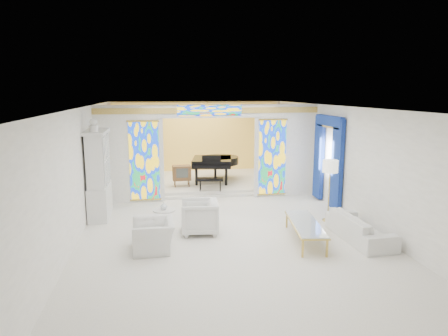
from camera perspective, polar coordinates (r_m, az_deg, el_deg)
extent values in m
plane|color=white|center=(11.05, -0.65, -7.01)|extent=(12.00, 12.00, 0.00)
cube|color=white|center=(10.53, -0.68, 8.73)|extent=(7.00, 12.00, 0.02)
cube|color=white|center=(16.58, -3.93, 4.28)|extent=(7.00, 0.02, 3.00)
cube|color=white|center=(5.05, 10.28, -11.25)|extent=(7.00, 0.02, 3.00)
cube|color=white|center=(10.72, -19.48, 0.08)|extent=(0.02, 12.00, 3.00)
cube|color=white|center=(11.75, 16.45, 1.15)|extent=(0.02, 12.00, 3.00)
cube|color=white|center=(12.56, -13.47, 1.90)|extent=(2.00, 0.18, 3.00)
cube|color=white|center=(13.20, 8.74, 2.49)|extent=(2.00, 0.18, 3.00)
cube|color=white|center=(12.51, -2.13, 8.14)|extent=(3.00, 0.18, 0.40)
cube|color=silver|center=(12.47, -8.87, 1.07)|extent=(0.12, 0.06, 2.60)
cube|color=silver|center=(12.86, 4.62, 1.46)|extent=(0.12, 0.06, 2.60)
cube|color=silver|center=(12.42, -2.06, 7.43)|extent=(3.24, 0.06, 0.12)
cube|color=#DBB152|center=(12.41, -2.07, 8.21)|extent=(7.00, 0.05, 0.18)
cube|color=gold|center=(12.46, -11.31, 0.99)|extent=(0.90, 0.04, 2.40)
cube|color=gold|center=(12.99, 6.90, 1.51)|extent=(0.90, 0.04, 2.40)
cube|color=gold|center=(12.40, -2.06, 8.21)|extent=(2.00, 0.04, 0.34)
cube|color=white|center=(14.95, -3.12, -1.92)|extent=(6.80, 3.80, 0.18)
cube|color=#F5BE55|center=(16.46, -3.89, 4.23)|extent=(6.70, 0.10, 2.90)
cylinder|color=#B89940|center=(14.53, -2.38, 7.53)|extent=(0.48, 0.48, 0.30)
cube|color=navy|center=(11.77, 15.87, 0.46)|extent=(0.12, 0.55, 2.60)
cube|color=navy|center=(12.94, 13.41, 1.48)|extent=(0.12, 0.55, 2.60)
cube|color=navy|center=(12.21, 14.85, 6.55)|extent=(0.14, 1.70, 0.30)
cube|color=#E9B952|center=(12.23, 14.81, 5.76)|extent=(0.12, 1.50, 0.06)
cube|color=silver|center=(11.48, -17.27, -4.48)|extent=(0.50, 1.40, 0.90)
cube|color=silver|center=(11.24, -17.60, 1.19)|extent=(0.44, 1.30, 1.40)
cube|color=silver|center=(11.22, -16.44, 1.23)|extent=(0.01, 1.20, 1.30)
cube|color=silver|center=(11.15, -17.82, 4.94)|extent=(0.56, 1.46, 0.08)
cylinder|color=white|center=(10.80, -18.11, 5.38)|extent=(0.22, 0.22, 0.16)
sphere|color=white|center=(10.78, -18.16, 6.23)|extent=(0.20, 0.20, 0.20)
imported|color=white|center=(8.91, -10.03, -9.43)|extent=(0.91, 1.03, 0.65)
imported|color=white|center=(9.76, -3.53, -6.97)|extent=(0.96, 0.94, 0.81)
imported|color=white|center=(9.87, 18.86, -8.04)|extent=(0.84, 2.02, 0.59)
cylinder|color=silver|center=(9.58, -8.58, -5.98)|extent=(0.53, 0.53, 0.04)
cylinder|color=silver|center=(9.68, -8.52, -7.78)|extent=(0.09, 0.09, 0.61)
cylinder|color=silver|center=(9.77, -8.47, -9.45)|extent=(0.35, 0.35, 0.03)
imported|color=silver|center=(9.55, -8.60, -5.36)|extent=(0.20, 0.20, 0.17)
cube|color=silver|center=(9.40, 11.53, -7.76)|extent=(0.86, 2.02, 0.04)
cube|color=#B89940|center=(9.41, 11.53, -7.88)|extent=(0.90, 2.05, 0.03)
cube|color=#B89940|center=(8.57, 11.17, -11.18)|extent=(0.05, 0.05, 0.40)
cube|color=#B89940|center=(8.70, 14.50, -11.01)|extent=(0.05, 0.05, 0.40)
cube|color=#B89940|center=(10.29, 8.95, -7.34)|extent=(0.05, 0.05, 0.40)
cube|color=#B89940|center=(10.39, 11.73, -7.26)|extent=(0.05, 0.05, 0.40)
cylinder|color=#B89940|center=(11.09, 14.58, -7.21)|extent=(0.30, 0.30, 0.03)
cylinder|color=#B89940|center=(10.89, 14.76, -3.53)|extent=(0.03, 0.03, 1.50)
cylinder|color=white|center=(10.74, 14.95, 0.25)|extent=(0.43, 0.43, 0.32)
cube|color=black|center=(14.44, -1.71, 0.90)|extent=(1.61, 1.69, 0.26)
cylinder|color=black|center=(14.76, -0.56, 1.12)|extent=(1.58, 1.58, 0.26)
cube|color=black|center=(13.61, -1.87, 0.13)|extent=(1.30, 0.51, 0.09)
cube|color=silver|center=(13.54, -1.89, 0.15)|extent=(1.18, 0.31, 0.03)
cube|color=black|center=(13.89, -1.81, 1.37)|extent=(0.65, 0.15, 0.24)
cube|color=black|center=(13.12, -1.98, -1.62)|extent=(0.89, 0.48, 0.08)
cylinder|color=black|center=(13.91, -3.96, -1.29)|extent=(0.11, 0.11, 0.58)
cylinder|color=black|center=(13.86, 0.32, -1.30)|extent=(0.11, 0.11, 0.58)
cylinder|color=black|center=(15.07, -1.25, -0.32)|extent=(0.11, 0.11, 0.58)
cube|color=brown|center=(13.79, -6.07, -0.68)|extent=(0.63, 0.44, 0.50)
cube|color=#383D3A|center=(13.58, -5.99, -0.73)|extent=(0.40, 0.03, 0.32)
cone|color=brown|center=(13.70, -6.98, -2.31)|extent=(0.04, 0.04, 0.22)
cone|color=brown|center=(13.75, -5.00, -2.23)|extent=(0.04, 0.04, 0.22)
cone|color=brown|center=(13.99, -7.08, -2.04)|extent=(0.04, 0.04, 0.22)
cone|color=brown|center=(14.04, -5.14, -1.96)|extent=(0.04, 0.04, 0.22)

